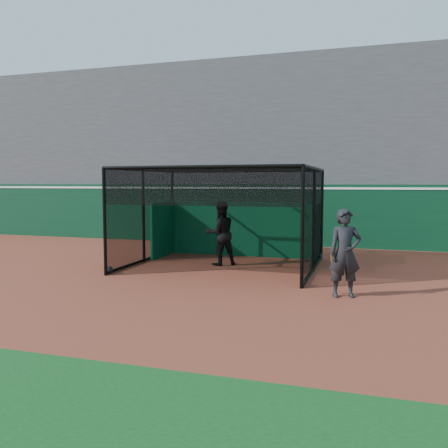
% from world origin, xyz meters
% --- Properties ---
extents(ground, '(120.00, 120.00, 0.00)m').
position_xyz_m(ground, '(0.00, 0.00, 0.00)').
color(ground, brown).
rests_on(ground, ground).
extents(outfield_wall, '(50.00, 0.50, 2.50)m').
position_xyz_m(outfield_wall, '(0.00, 8.50, 1.29)').
color(outfield_wall, '#09361E').
rests_on(outfield_wall, ground).
extents(grandstand, '(50.00, 7.85, 8.95)m').
position_xyz_m(grandstand, '(0.00, 12.27, 4.48)').
color(grandstand, '#4C4C4F').
rests_on(grandstand, ground).
extents(batting_cage, '(5.52, 4.75, 2.98)m').
position_xyz_m(batting_cage, '(0.21, 2.98, 1.48)').
color(batting_cage, black).
rests_on(batting_cage, ground).
extents(batter, '(1.23, 1.20, 2.00)m').
position_xyz_m(batter, '(0.02, 3.19, 1.00)').
color(batter, black).
rests_on(batter, ground).
extents(on_deck_player, '(0.84, 0.69, 1.99)m').
position_xyz_m(on_deck_player, '(3.96, 0.05, 0.99)').
color(on_deck_player, black).
rests_on(on_deck_player, ground).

